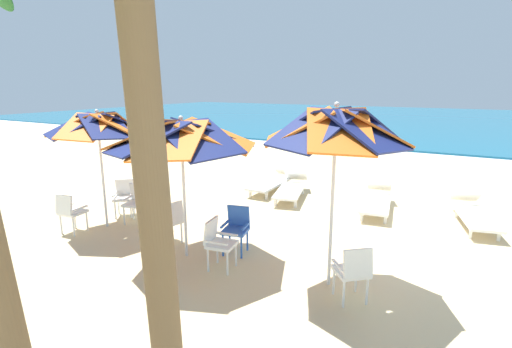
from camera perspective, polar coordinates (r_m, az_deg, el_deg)
name	(u,v)px	position (r m, az deg, el deg)	size (l,w,h in m)	color
ground_plane	(408,240)	(8.37, 21.74, -9.14)	(80.00, 80.00, 0.00)	beige
sea	(457,121)	(36.79, 27.83, 7.02)	(80.00, 36.00, 0.10)	#19607F
surf_foam	(443,156)	(18.63, 26.12, 2.44)	(80.00, 0.70, 0.01)	white
beach_umbrella_0	(336,129)	(5.58, 11.81, 6.61)	(2.16, 2.16, 2.82)	silver
plastic_chair_0	(353,270)	(5.72, 14.30, -13.72)	(0.63, 0.63, 0.87)	white
beach_umbrella_1	(181,136)	(6.63, -11.05, 5.60)	(2.61, 2.61, 2.54)	silver
plastic_chair_1	(218,241)	(6.53, -5.67, -9.88)	(0.53, 0.50, 0.87)	white
plastic_chair_2	(170,220)	(7.63, -12.68, -6.67)	(0.56, 0.53, 0.87)	white
plastic_chair_3	(236,227)	(7.11, -2.94, -7.84)	(0.52, 0.55, 0.87)	blue
beach_umbrella_2	(98,126)	(8.63, -22.51, 6.67)	(2.10, 2.10, 2.55)	silver
plastic_chair_4	(70,211)	(8.84, -26.00, -4.95)	(0.49, 0.51, 0.87)	white
plastic_chair_5	(124,195)	(9.59, -19.05, -2.97)	(0.62, 0.63, 0.87)	white
plastic_chair_6	(136,201)	(9.03, -17.41, -3.83)	(0.53, 0.56, 0.87)	white
sun_lounger_0	(474,213)	(9.75, 29.78, -5.08)	(1.11, 2.23, 0.62)	white
sun_lounger_1	(376,200)	(9.86, 17.53, -3.72)	(0.92, 2.21, 0.62)	white
sun_lounger_2	(291,188)	(10.55, 5.25, -2.06)	(1.13, 2.23, 0.62)	white
sun_lounger_3	(272,181)	(11.20, 2.40, -1.11)	(0.64, 2.14, 0.62)	white
palm_tree_1	(143,19)	(3.34, -16.55, 21.26)	(2.82, 3.07, 5.67)	brown
beachgoer_seated	(368,149)	(17.39, 16.31, 3.55)	(0.30, 0.93, 0.92)	yellow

